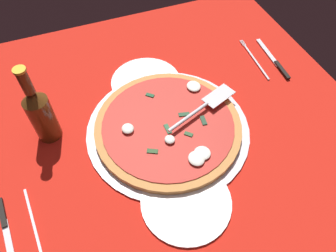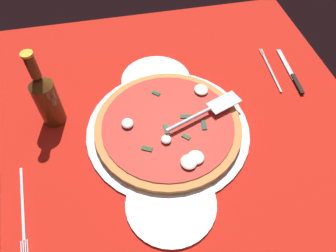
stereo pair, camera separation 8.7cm
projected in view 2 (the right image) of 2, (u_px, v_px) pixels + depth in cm
name	position (u px, v px, depth cm)	size (l,w,h in cm)	color
ground_plane	(172.00, 125.00, 90.23)	(109.15, 109.15, 0.80)	red
checker_pattern	(172.00, 124.00, 89.87)	(109.15, 109.15, 0.10)	silver
pizza_pan	(168.00, 129.00, 88.18)	(44.81, 44.81, 0.94)	silver
dinner_plate_left	(171.00, 203.00, 74.83)	(21.46, 21.46, 1.00)	white
dinner_plate_right	(156.00, 80.00, 100.00)	(21.56, 21.56, 1.00)	white
pizza	(168.00, 126.00, 86.93)	(40.10, 40.10, 3.36)	#C48242
pizza_server	(206.00, 111.00, 86.75)	(10.97, 23.30, 1.00)	silver
place_setting_near	(281.00, 73.00, 102.17)	(22.67, 14.42, 1.40)	silver
place_setting_far	(10.00, 205.00, 74.69)	(23.25, 14.89, 1.40)	white
beer_bottle	(46.00, 98.00, 83.46)	(6.30, 6.30, 24.11)	#583414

